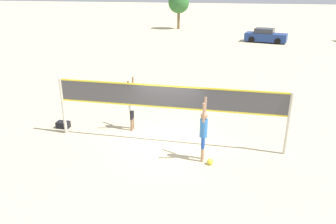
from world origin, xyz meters
The scene contains 8 objects.
ground_plane centered at (0.00, 0.00, 0.00)m, with size 200.00×200.00×0.00m, color beige.
volleyball_net centered at (0.00, 0.00, 1.74)m, with size 8.98×0.12×2.39m.
player_spiker centered at (1.50, -1.10, 1.22)m, with size 0.28×0.73×2.30m.
player_blocker centered at (-1.77, 0.93, 1.21)m, with size 0.28×0.72×2.29m.
volleyball centered at (1.79, -1.36, 0.11)m, with size 0.22×0.22×0.22m.
gear_bag centered at (-4.81, 0.46, 0.14)m, with size 0.55×0.35×0.29m.
parked_car_mid centered at (5.34, 25.66, 0.66)m, with size 4.61×2.68×1.47m.
tree_left_cluster centered at (-5.81, 34.71, 3.47)m, with size 2.85×2.85×4.93m.
Camera 1 is at (2.42, -11.47, 5.93)m, focal length 35.00 mm.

